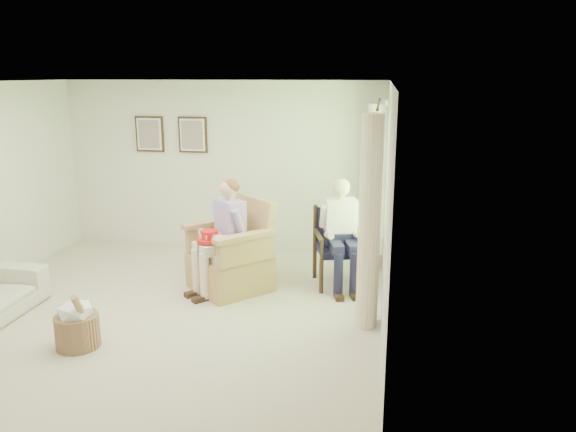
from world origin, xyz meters
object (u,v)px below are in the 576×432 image
object	(u,v)px
person_dark	(341,227)
hatbox	(77,324)
wood_armchair	(341,243)
wicker_armchair	(231,261)
person_wicker	(226,229)
red_hat	(209,237)

from	to	relation	value
person_dark	hatbox	xyz separation A→B (m)	(-2.47, -2.10, -0.56)
wood_armchair	person_dark	world-z (taller)	person_dark
wicker_armchair	person_wicker	size ratio (longest dim) A/B	0.82
person_dark	hatbox	distance (m)	3.30
person_dark	hatbox	bearing A→B (deg)	-155.19
person_dark	red_hat	size ratio (longest dim) A/B	4.36
wicker_armchair	wood_armchair	xyz separation A→B (m)	(1.38, 0.44, 0.17)
hatbox	wicker_armchair	bearing A→B (deg)	59.03
red_hat	hatbox	bearing A→B (deg)	-120.69
wicker_armchair	person_wicker	xyz separation A→B (m)	(0.00, -0.15, 0.47)
wicker_armchair	hatbox	xyz separation A→B (m)	(-1.10, -1.83, -0.12)
wood_armchair	red_hat	size ratio (longest dim) A/B	3.13
wood_armchair	person_wicker	distance (m)	1.53
person_wicker	person_dark	xyz separation A→B (m)	(1.38, 0.43, -0.03)
wicker_armchair	person_dark	bearing A→B (deg)	54.92
wood_armchair	person_wicker	size ratio (longest dim) A/B	0.70
hatbox	person_wicker	bearing A→B (deg)	56.80
person_wicker	hatbox	distance (m)	2.09
wicker_armchair	red_hat	size ratio (longest dim) A/B	3.66
wood_armchair	person_dark	distance (m)	0.31
wicker_armchair	hatbox	world-z (taller)	wicker_armchair
wood_armchair	person_wicker	xyz separation A→B (m)	(-1.38, -0.59, 0.29)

